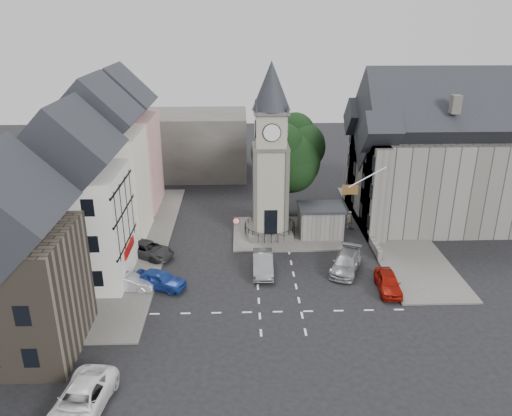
{
  "coord_description": "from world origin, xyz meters",
  "views": [
    {
      "loc": [
        -2.7,
        -36.03,
        20.03
      ],
      "look_at": [
        -1.43,
        5.0,
        3.91
      ],
      "focal_mm": 35.0,
      "sensor_mm": 36.0,
      "label": 1
    }
  ],
  "objects_px": {
    "clock_tower": "(271,153)",
    "stone_shelter": "(320,221)",
    "pedestrian": "(349,219)",
    "car_east_red": "(388,282)",
    "car_west_blue": "(160,279)"
  },
  "relations": [
    {
      "from": "clock_tower",
      "to": "car_east_red",
      "type": "height_order",
      "value": "clock_tower"
    },
    {
      "from": "stone_shelter",
      "to": "pedestrian",
      "type": "relative_size",
      "value": 2.49
    },
    {
      "from": "clock_tower",
      "to": "pedestrian",
      "type": "distance_m",
      "value": 10.89
    },
    {
      "from": "stone_shelter",
      "to": "car_east_red",
      "type": "distance_m",
      "value": 10.94
    },
    {
      "from": "stone_shelter",
      "to": "car_west_blue",
      "type": "xyz_separation_m",
      "value": [
        -13.94,
        -9.32,
        -0.83
      ]
    },
    {
      "from": "stone_shelter",
      "to": "pedestrian",
      "type": "xyz_separation_m",
      "value": [
        3.2,
        1.89,
        -0.68
      ]
    },
    {
      "from": "pedestrian",
      "to": "stone_shelter",
      "type": "bearing_deg",
      "value": 12.27
    },
    {
      "from": "clock_tower",
      "to": "stone_shelter",
      "type": "height_order",
      "value": "clock_tower"
    },
    {
      "from": "clock_tower",
      "to": "car_west_blue",
      "type": "relative_size",
      "value": 3.84
    },
    {
      "from": "car_east_red",
      "to": "pedestrian",
      "type": "relative_size",
      "value": 2.38
    },
    {
      "from": "stone_shelter",
      "to": "car_west_blue",
      "type": "distance_m",
      "value": 16.79
    },
    {
      "from": "clock_tower",
      "to": "pedestrian",
      "type": "bearing_deg",
      "value": 9.88
    },
    {
      "from": "car_west_blue",
      "to": "car_east_red",
      "type": "distance_m",
      "value": 17.67
    },
    {
      "from": "car_west_blue",
      "to": "car_east_red",
      "type": "bearing_deg",
      "value": -71.54
    },
    {
      "from": "clock_tower",
      "to": "stone_shelter",
      "type": "distance_m",
      "value": 8.15
    }
  ]
}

